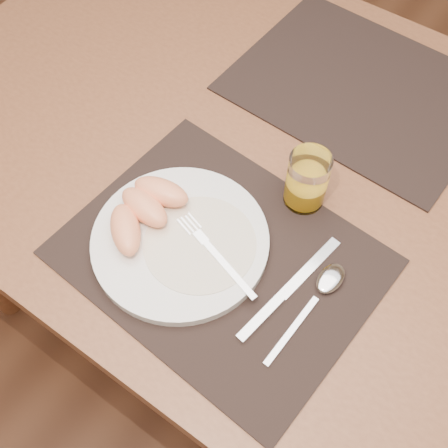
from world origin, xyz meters
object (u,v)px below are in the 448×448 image
(placemat_far, at_px, (361,88))
(knife, at_px, (282,296))
(table, at_px, (281,187))
(juice_glass, at_px, (307,182))
(placemat_near, at_px, (221,257))
(fork, at_px, (211,248))
(spoon, at_px, (325,286))
(plate, at_px, (180,241))

(placemat_far, distance_m, knife, 0.46)
(table, distance_m, juice_glass, 0.16)
(placemat_near, distance_m, fork, 0.03)
(fork, relative_size, spoon, 0.90)
(placemat_near, xyz_separation_m, spoon, (0.15, 0.05, 0.01))
(knife, relative_size, spoon, 1.15)
(fork, height_order, spoon, fork)
(placemat_near, height_order, spoon, spoon)
(table, distance_m, knife, 0.28)
(fork, distance_m, spoon, 0.18)
(placemat_near, bearing_deg, juice_glass, 74.12)
(spoon, relative_size, juice_glass, 1.94)
(plate, distance_m, juice_glass, 0.21)
(table, relative_size, placemat_near, 3.11)
(placemat_near, relative_size, knife, 2.05)
(placemat_far, relative_size, plate, 1.67)
(knife, bearing_deg, placemat_far, 103.54)
(table, bearing_deg, knife, -59.03)
(placemat_far, xyz_separation_m, spoon, (0.15, -0.39, 0.01))
(placemat_near, height_order, placemat_far, same)
(plate, relative_size, juice_glass, 2.73)
(table, relative_size, knife, 6.37)
(plate, bearing_deg, placemat_far, 81.68)
(placemat_far, xyz_separation_m, knife, (0.11, -0.44, 0.00))
(fork, xyz_separation_m, knife, (0.13, 0.00, -0.02))
(knife, bearing_deg, table, 120.97)
(placemat_near, relative_size, placemat_far, 1.00)
(placemat_far, relative_size, juice_glass, 4.55)
(juice_glass, bearing_deg, fork, -109.63)
(fork, bearing_deg, placemat_far, 87.66)
(placemat_far, height_order, juice_glass, juice_glass)
(juice_glass, bearing_deg, table, 141.01)
(placemat_far, bearing_deg, fork, -92.34)
(table, height_order, placemat_far, placemat_far)
(placemat_far, relative_size, knife, 2.05)
(knife, bearing_deg, fork, -178.98)
(placemat_far, distance_m, spoon, 0.42)
(placemat_far, height_order, knife, knife)
(placemat_near, height_order, plate, plate)
(knife, distance_m, juice_glass, 0.18)
(placemat_near, distance_m, spoon, 0.16)
(table, height_order, fork, fork)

